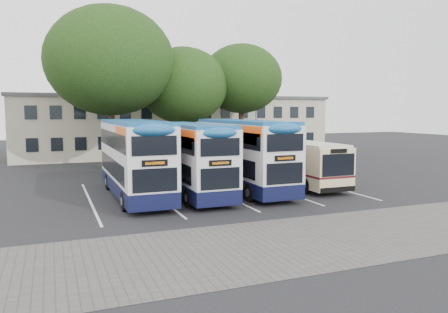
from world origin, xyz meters
name	(u,v)px	position (x,y,z in m)	size (l,w,h in m)	color
ground	(323,204)	(0.00, 0.00, 0.00)	(120.00, 120.00, 0.00)	black
paving_strip	(355,234)	(-2.00, -5.00, 0.01)	(40.00, 6.00, 0.01)	#595654
bay_lines	(217,192)	(-3.75, 5.00, 0.01)	(14.12, 11.00, 0.01)	silver
depot_building	(176,125)	(0.00, 26.99, 3.15)	(32.40, 8.40, 6.20)	beige
lamp_post	(256,106)	(6.00, 19.97, 5.08)	(0.25, 1.05, 9.06)	gray
tree_left	(110,61)	(-8.04, 16.78, 8.43)	(9.82, 9.82, 12.61)	black
tree_mid	(183,86)	(-1.84, 18.07, 6.77)	(7.59, 7.59, 10.01)	black
tree_right	(241,79)	(3.70, 18.35, 7.50)	(7.29, 7.29, 10.62)	black
bus_dd_left	(134,155)	(-8.39, 5.30, 2.26)	(2.39, 9.86, 4.11)	black
bus_dd_mid	(189,156)	(-5.44, 4.90, 2.16)	(2.29, 9.44, 3.93)	black
bus_dd_right	(243,152)	(-2.12, 5.06, 2.25)	(2.38, 9.80, 4.08)	black
bus_single	(293,159)	(1.72, 5.84, 1.56)	(2.35, 9.23, 2.75)	beige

